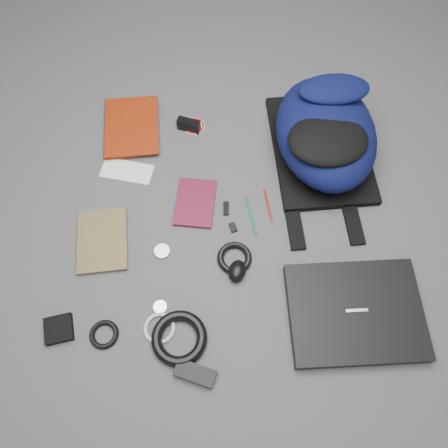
{
  "coord_description": "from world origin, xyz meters",
  "views": [
    {
      "loc": [
        0.03,
        -0.63,
        1.36
      ],
      "look_at": [
        0.0,
        0.0,
        0.02
      ],
      "focal_mm": 35.0,
      "sensor_mm": 36.0,
      "label": 1
    }
  ],
  "objects_px": {
    "mouse": "(237,271)",
    "pouch": "(59,329)",
    "comic_book": "(77,243)",
    "compact_camera": "(189,125)",
    "backpack": "(326,133)",
    "power_brick": "(195,373)",
    "dvd_case": "(195,203)",
    "laptop": "(355,312)",
    "textbook_red": "(104,129)"
  },
  "relations": [
    {
      "from": "mouse",
      "to": "pouch",
      "type": "relative_size",
      "value": 0.92
    },
    {
      "from": "comic_book",
      "to": "power_brick",
      "type": "distance_m",
      "value": 0.58
    },
    {
      "from": "dvd_case",
      "to": "compact_camera",
      "type": "distance_m",
      "value": 0.33
    },
    {
      "from": "backpack",
      "to": "dvd_case",
      "type": "relative_size",
      "value": 2.88
    },
    {
      "from": "backpack",
      "to": "power_brick",
      "type": "relative_size",
      "value": 4.49
    },
    {
      "from": "compact_camera",
      "to": "power_brick",
      "type": "bearing_deg",
      "value": -69.23
    },
    {
      "from": "laptop",
      "to": "textbook_red",
      "type": "distance_m",
      "value": 1.11
    },
    {
      "from": "laptop",
      "to": "comic_book",
      "type": "distance_m",
      "value": 0.93
    },
    {
      "from": "textbook_red",
      "to": "laptop",
      "type": "bearing_deg",
      "value": -44.59
    },
    {
      "from": "laptop",
      "to": "compact_camera",
      "type": "distance_m",
      "value": 0.9
    },
    {
      "from": "laptop",
      "to": "pouch",
      "type": "relative_size",
      "value": 4.88
    },
    {
      "from": "backpack",
      "to": "laptop",
      "type": "bearing_deg",
      "value": -90.58
    },
    {
      "from": "textbook_red",
      "to": "mouse",
      "type": "xyz_separation_m",
      "value": [
        0.52,
        -0.55,
        0.01
      ]
    },
    {
      "from": "laptop",
      "to": "dvd_case",
      "type": "xyz_separation_m",
      "value": [
        -0.52,
        0.37,
        -0.01
      ]
    },
    {
      "from": "dvd_case",
      "to": "compact_camera",
      "type": "xyz_separation_m",
      "value": [
        -0.05,
        0.32,
        0.02
      ]
    },
    {
      "from": "comic_book",
      "to": "pouch",
      "type": "relative_size",
      "value": 2.73
    },
    {
      "from": "laptop",
      "to": "power_brick",
      "type": "xyz_separation_m",
      "value": [
        -0.48,
        -0.2,
        -0.01
      ]
    },
    {
      "from": "laptop",
      "to": "compact_camera",
      "type": "height_order",
      "value": "compact_camera"
    },
    {
      "from": "pouch",
      "to": "dvd_case",
      "type": "bearing_deg",
      "value": 49.9
    },
    {
      "from": "dvd_case",
      "to": "mouse",
      "type": "height_order",
      "value": "mouse"
    },
    {
      "from": "comic_book",
      "to": "dvd_case",
      "type": "bearing_deg",
      "value": 14.8
    },
    {
      "from": "textbook_red",
      "to": "power_brick",
      "type": "xyz_separation_m",
      "value": [
        0.41,
        -0.87,
        -0.0
      ]
    },
    {
      "from": "textbook_red",
      "to": "mouse",
      "type": "relative_size",
      "value": 3.57
    },
    {
      "from": "comic_book",
      "to": "mouse",
      "type": "distance_m",
      "value": 0.54
    },
    {
      "from": "laptop",
      "to": "pouch",
      "type": "height_order",
      "value": "laptop"
    },
    {
      "from": "dvd_case",
      "to": "mouse",
      "type": "xyz_separation_m",
      "value": [
        0.15,
        -0.25,
        0.01
      ]
    },
    {
      "from": "dvd_case",
      "to": "mouse",
      "type": "relative_size",
      "value": 2.41
    },
    {
      "from": "mouse",
      "to": "power_brick",
      "type": "distance_m",
      "value": 0.34
    },
    {
      "from": "pouch",
      "to": "textbook_red",
      "type": "bearing_deg",
      "value": 88.61
    },
    {
      "from": "power_brick",
      "to": "pouch",
      "type": "xyz_separation_m",
      "value": [
        -0.43,
        0.11,
        -0.0
      ]
    },
    {
      "from": "dvd_case",
      "to": "pouch",
      "type": "relative_size",
      "value": 2.22
    },
    {
      "from": "textbook_red",
      "to": "power_brick",
      "type": "height_order",
      "value": "same"
    },
    {
      "from": "laptop",
      "to": "compact_camera",
      "type": "bearing_deg",
      "value": 124.09
    },
    {
      "from": "laptop",
      "to": "compact_camera",
      "type": "xyz_separation_m",
      "value": [
        -0.57,
        0.69,
        0.0
      ]
    },
    {
      "from": "laptop",
      "to": "dvd_case",
      "type": "distance_m",
      "value": 0.64
    },
    {
      "from": "comic_book",
      "to": "backpack",
      "type": "bearing_deg",
      "value": 17.33
    },
    {
      "from": "laptop",
      "to": "textbook_red",
      "type": "relative_size",
      "value": 1.48
    },
    {
      "from": "mouse",
      "to": "power_brick",
      "type": "bearing_deg",
      "value": -98.01
    },
    {
      "from": "laptop",
      "to": "dvd_case",
      "type": "height_order",
      "value": "laptop"
    },
    {
      "from": "backpack",
      "to": "textbook_red",
      "type": "xyz_separation_m",
      "value": [
        -0.82,
        0.05,
        -0.1
      ]
    },
    {
      "from": "dvd_case",
      "to": "pouch",
      "type": "distance_m",
      "value": 0.6
    },
    {
      "from": "power_brick",
      "to": "pouch",
      "type": "relative_size",
      "value": 1.43
    },
    {
      "from": "laptop",
      "to": "mouse",
      "type": "xyz_separation_m",
      "value": [
        -0.37,
        0.12,
        -0.0
      ]
    },
    {
      "from": "laptop",
      "to": "mouse",
      "type": "height_order",
      "value": "same"
    },
    {
      "from": "dvd_case",
      "to": "pouch",
      "type": "xyz_separation_m",
      "value": [
        -0.39,
        -0.46,
        0.0
      ]
    },
    {
      "from": "dvd_case",
      "to": "compact_camera",
      "type": "relative_size",
      "value": 2.17
    },
    {
      "from": "mouse",
      "to": "pouch",
      "type": "bearing_deg",
      "value": -147.44
    },
    {
      "from": "backpack",
      "to": "pouch",
      "type": "bearing_deg",
      "value": -147.55
    },
    {
      "from": "power_brick",
      "to": "compact_camera",
      "type": "bearing_deg",
      "value": 111.63
    },
    {
      "from": "comic_book",
      "to": "compact_camera",
      "type": "xyz_separation_m",
      "value": [
        0.34,
        0.49,
        0.02
      ]
    }
  ]
}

